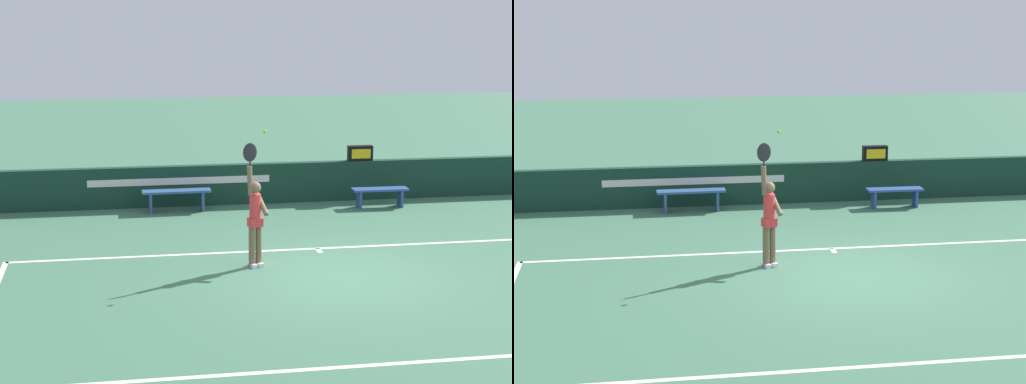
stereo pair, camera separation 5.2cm
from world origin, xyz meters
TOP-DOWN VIEW (x-y plane):
  - ground_plane at (0.00, 0.00)m, footprint 60.00×60.00m
  - court_lines at (0.00, -1.01)m, footprint 12.06×5.71m
  - back_wall at (-0.00, 5.91)m, footprint 15.46×0.23m
  - speed_display at (2.02, 5.90)m, footprint 0.61×0.20m
  - tennis_player at (-1.40, 0.82)m, footprint 0.48×0.43m
  - tennis_ball at (-1.25, 0.63)m, footprint 0.07×0.07m
  - courtside_bench_near at (2.28, 5.01)m, footprint 1.33×0.38m
  - courtside_bench_far at (-2.52, 5.34)m, footprint 1.60×0.39m

SIDE VIEW (x-z plane):
  - ground_plane at x=0.00m, z-range 0.00..0.00m
  - court_lines at x=0.00m, z-range 0.00..0.00m
  - courtside_bench_near at x=2.28m, z-range 0.11..0.57m
  - courtside_bench_far at x=-2.52m, z-range 0.13..0.64m
  - back_wall at x=0.00m, z-range 0.00..0.97m
  - tennis_player at x=-1.40m, z-range -0.21..2.11m
  - speed_display at x=2.02m, z-range 0.97..1.34m
  - tennis_ball at x=-1.25m, z-range 2.49..2.56m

